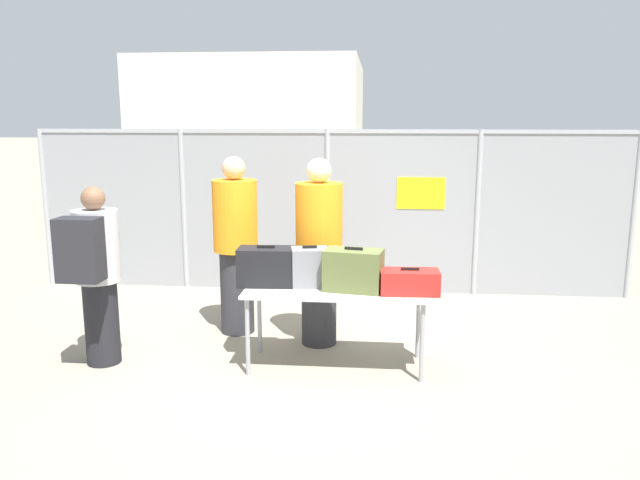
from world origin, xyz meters
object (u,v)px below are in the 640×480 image
(inspection_table, at_px, (336,296))
(suitcase_grey, at_px, (310,267))
(traveler_hooded, at_px, (95,269))
(security_worker_far, at_px, (236,243))
(suitcase_black, at_px, (266,267))
(security_worker_near, at_px, (319,250))
(suitcase_olive, at_px, (353,270))
(suitcase_red, at_px, (410,282))
(utility_trailer, at_px, (367,233))

(inspection_table, bearing_deg, suitcase_grey, 161.90)
(traveler_hooded, relative_size, security_worker_far, 0.89)
(inspection_table, xyz_separation_m, security_worker_far, (-1.10, 0.84, 0.29))
(suitcase_black, relative_size, traveler_hooded, 0.32)
(inspection_table, height_order, security_worker_near, security_worker_near)
(security_worker_far, bearing_deg, suitcase_grey, 114.69)
(traveler_hooded, bearing_deg, security_worker_far, 36.74)
(suitcase_grey, height_order, security_worker_near, security_worker_near)
(suitcase_olive, bearing_deg, suitcase_grey, 164.96)
(suitcase_black, distance_m, suitcase_red, 1.30)
(traveler_hooded, bearing_deg, suitcase_black, 2.07)
(security_worker_near, height_order, utility_trailer, security_worker_near)
(suitcase_black, distance_m, traveler_hooded, 1.52)
(utility_trailer, bearing_deg, security_worker_near, -96.31)
(inspection_table, relative_size, suitcase_black, 3.13)
(suitcase_black, xyz_separation_m, suitcase_red, (1.28, -0.16, -0.07))
(suitcase_olive, distance_m, security_worker_far, 1.52)
(suitcase_grey, xyz_separation_m, security_worker_far, (-0.85, 0.76, 0.05))
(suitcase_black, bearing_deg, suitcase_olive, -7.31)
(inspection_table, distance_m, suitcase_olive, 0.29)
(inspection_table, xyz_separation_m, suitcase_grey, (-0.25, 0.08, 0.24))
(utility_trailer, bearing_deg, suitcase_red, -84.07)
(suitcase_grey, bearing_deg, suitcase_red, -10.25)
(suitcase_grey, distance_m, suitcase_red, 0.91)
(suitcase_red, relative_size, security_worker_far, 0.28)
(inspection_table, height_order, security_worker_far, security_worker_far)
(suitcase_grey, bearing_deg, suitcase_black, -179.26)
(security_worker_near, bearing_deg, traveler_hooded, 10.40)
(suitcase_red, distance_m, security_worker_near, 1.08)
(suitcase_olive, bearing_deg, traveler_hooded, -176.45)
(security_worker_near, distance_m, utility_trailer, 3.71)
(inspection_table, distance_m, traveler_hooded, 2.16)
(inspection_table, bearing_deg, security_worker_near, 109.83)
(security_worker_near, xyz_separation_m, security_worker_far, (-0.89, 0.26, -0.00))
(suitcase_olive, bearing_deg, suitcase_black, 172.69)
(suitcase_black, relative_size, security_worker_far, 0.28)
(suitcase_black, xyz_separation_m, suitcase_grey, (0.40, 0.01, 0.00))
(suitcase_black, height_order, security_worker_near, security_worker_near)
(traveler_hooded, distance_m, utility_trailer, 5.00)
(suitcase_red, distance_m, security_worker_far, 1.97)
(traveler_hooded, bearing_deg, security_worker_near, 13.91)
(suitcase_olive, distance_m, security_worker_near, 0.71)
(suitcase_grey, distance_m, utility_trailer, 4.19)
(security_worker_near, bearing_deg, inspection_table, 99.13)
(suitcase_olive, relative_size, utility_trailer, 0.16)
(inspection_table, relative_size, suitcase_grey, 4.36)
(security_worker_far, bearing_deg, inspection_table, 118.99)
(traveler_hooded, bearing_deg, utility_trailer, 54.81)
(suitcase_black, xyz_separation_m, security_worker_near, (0.43, 0.50, 0.05))
(suitcase_red, bearing_deg, suitcase_black, 173.10)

